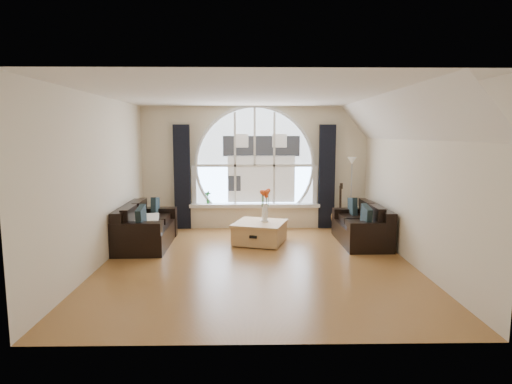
# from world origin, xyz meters

# --- Properties ---
(ground) EXTENTS (5.00, 5.50, 0.01)m
(ground) POSITION_xyz_m (0.00, 0.00, 0.00)
(ground) COLOR brown
(ground) RESTS_ON ground
(ceiling) EXTENTS (5.00, 5.50, 0.01)m
(ceiling) POSITION_xyz_m (0.00, 0.00, 2.70)
(ceiling) COLOR silver
(ceiling) RESTS_ON ground
(wall_back) EXTENTS (5.00, 0.01, 2.70)m
(wall_back) POSITION_xyz_m (0.00, 2.75, 1.35)
(wall_back) COLOR beige
(wall_back) RESTS_ON ground
(wall_front) EXTENTS (5.00, 0.01, 2.70)m
(wall_front) POSITION_xyz_m (0.00, -2.75, 1.35)
(wall_front) COLOR beige
(wall_front) RESTS_ON ground
(wall_left) EXTENTS (0.01, 5.50, 2.70)m
(wall_left) POSITION_xyz_m (-2.50, 0.00, 1.35)
(wall_left) COLOR beige
(wall_left) RESTS_ON ground
(wall_right) EXTENTS (0.01, 5.50, 2.70)m
(wall_right) POSITION_xyz_m (2.50, 0.00, 1.35)
(wall_right) COLOR beige
(wall_right) RESTS_ON ground
(attic_slope) EXTENTS (0.92, 5.50, 0.72)m
(attic_slope) POSITION_xyz_m (2.20, 0.00, 2.35)
(attic_slope) COLOR silver
(attic_slope) RESTS_ON ground
(arched_window) EXTENTS (2.60, 0.06, 2.15)m
(arched_window) POSITION_xyz_m (0.00, 2.72, 1.62)
(arched_window) COLOR silver
(arched_window) RESTS_ON wall_back
(window_sill) EXTENTS (2.90, 0.22, 0.08)m
(window_sill) POSITION_xyz_m (0.00, 2.65, 0.51)
(window_sill) COLOR white
(window_sill) RESTS_ON wall_back
(window_frame) EXTENTS (2.76, 0.08, 2.15)m
(window_frame) POSITION_xyz_m (0.00, 2.69, 1.62)
(window_frame) COLOR white
(window_frame) RESTS_ON wall_back
(neighbor_house) EXTENTS (1.70, 0.02, 1.50)m
(neighbor_house) POSITION_xyz_m (0.15, 2.71, 1.50)
(neighbor_house) COLOR silver
(neighbor_house) RESTS_ON wall_back
(curtain_left) EXTENTS (0.35, 0.12, 2.30)m
(curtain_left) POSITION_xyz_m (-1.60, 2.63, 1.15)
(curtain_left) COLOR black
(curtain_left) RESTS_ON ground
(curtain_right) EXTENTS (0.35, 0.12, 2.30)m
(curtain_right) POSITION_xyz_m (1.60, 2.63, 1.15)
(curtain_right) COLOR black
(curtain_right) RESTS_ON ground
(sofa_left) EXTENTS (0.90, 1.75, 0.77)m
(sofa_left) POSITION_xyz_m (-2.06, 1.13, 0.40)
(sofa_left) COLOR black
(sofa_left) RESTS_ON ground
(sofa_right) EXTENTS (0.82, 1.63, 0.72)m
(sofa_right) POSITION_xyz_m (2.03, 1.25, 0.40)
(sofa_right) COLOR black
(sofa_right) RESTS_ON ground
(coffee_chest) EXTENTS (1.15, 1.15, 0.45)m
(coffee_chest) POSITION_xyz_m (0.08, 1.28, 0.23)
(coffee_chest) COLOR tan
(coffee_chest) RESTS_ON ground
(throw_blanket) EXTENTS (0.64, 0.64, 0.10)m
(throw_blanket) POSITION_xyz_m (-2.11, 1.13, 0.50)
(throw_blanket) COLOR silver
(throw_blanket) RESTS_ON sofa_left
(vase_flowers) EXTENTS (0.24, 0.24, 0.70)m
(vase_flowers) POSITION_xyz_m (0.18, 1.36, 0.80)
(vase_flowers) COLOR white
(vase_flowers) RESTS_ON coffee_chest
(floor_lamp) EXTENTS (0.24, 0.24, 1.60)m
(floor_lamp) POSITION_xyz_m (2.12, 2.47, 0.80)
(floor_lamp) COLOR #B2B2B2
(floor_lamp) RESTS_ON ground
(guitar) EXTENTS (0.39, 0.28, 1.06)m
(guitar) POSITION_xyz_m (1.83, 2.29, 0.53)
(guitar) COLOR brown
(guitar) RESTS_ON ground
(potted_plant) EXTENTS (0.17, 0.14, 0.28)m
(potted_plant) POSITION_xyz_m (-1.05, 2.65, 0.69)
(potted_plant) COLOR #1E6023
(potted_plant) RESTS_ON window_sill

